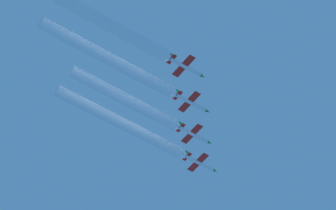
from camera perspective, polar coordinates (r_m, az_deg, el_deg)
name	(u,v)px	position (r m, az deg, el deg)	size (l,w,h in m)	color
jet_lead	(200,163)	(283.68, 1.70, -3.06)	(7.31, 10.65, 2.56)	silver
jet_second_echelon	(194,135)	(275.53, 1.38, -1.56)	(7.31, 10.65, 2.56)	silver
jet_third_echelon	(192,103)	(266.27, 1.25, 0.12)	(7.31, 10.65, 2.56)	silver
jet_fourth_echelon	(186,67)	(258.10, 0.96, 1.99)	(7.31, 10.65, 2.56)	silver
smoke_trail_lead	(122,124)	(274.19, -2.41, -0.98)	(3.09, 38.83, 3.09)	white
smoke_trail_second_echelon	(126,99)	(267.66, -2.22, 0.30)	(3.09, 31.67, 3.09)	white
smoke_trail_third_echelon	(110,59)	(257.72, -3.06, 2.40)	(3.09, 37.95, 3.09)	white
smoke_trail_fourth_echelon	(114,28)	(251.11, -2.82, 4.05)	(3.09, 30.83, 3.09)	white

